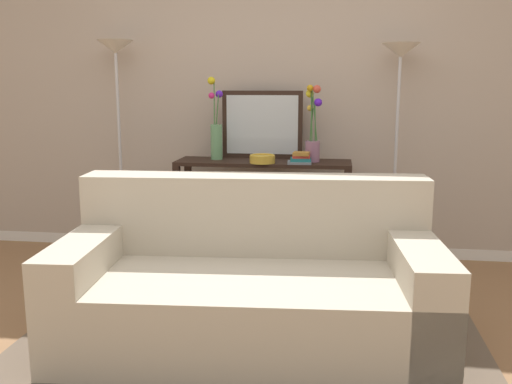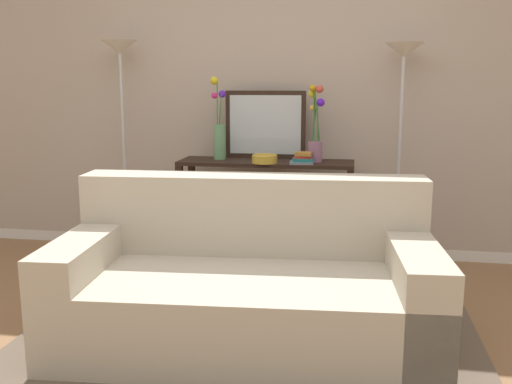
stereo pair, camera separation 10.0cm
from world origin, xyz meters
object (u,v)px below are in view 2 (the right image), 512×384
at_px(console_table, 266,193).
at_px(fruit_bowl, 265,159).
at_px(wall_mirror, 265,125).
at_px(floor_lamp_right, 402,93).
at_px(book_stack, 303,159).
at_px(vase_tall_flowers, 219,132).
at_px(floor_lamp_left, 122,88).
at_px(couch, 247,287).
at_px(vase_short_flowers, 315,134).
at_px(book_row_under_console, 225,254).

xyz_separation_m(console_table, fruit_bowl, (0.01, -0.12, 0.28)).
bearing_deg(console_table, wall_mirror, 101.30).
bearing_deg(wall_mirror, fruit_bowl, -82.04).
height_order(floor_lamp_right, book_stack, floor_lamp_right).
relative_size(console_table, vase_tall_flowers, 2.11).
bearing_deg(vase_tall_flowers, floor_lamp_right, 1.83).
bearing_deg(floor_lamp_left, floor_lamp_right, 0.00).
distance_m(wall_mirror, fruit_bowl, 0.37).
bearing_deg(wall_mirror, couch, -84.73).
bearing_deg(fruit_bowl, floor_lamp_right, 11.36).
bearing_deg(couch, wall_mirror, 95.27).
bearing_deg(floor_lamp_left, book_stack, -7.35).
relative_size(couch, vase_tall_flowers, 3.25).
height_order(floor_lamp_left, floor_lamp_right, floor_lamp_left).
bearing_deg(console_table, couch, -85.44).
bearing_deg(floor_lamp_left, wall_mirror, 4.00).
bearing_deg(book_stack, wall_mirror, 140.07).
distance_m(floor_lamp_left, vase_tall_flowers, 0.87).
bearing_deg(couch, floor_lamp_left, 131.99).
distance_m(couch, floor_lamp_left, 2.20).
height_order(vase_tall_flowers, book_stack, vase_tall_flowers).
distance_m(vase_tall_flowers, book_stack, 0.71).
height_order(console_table, vase_short_flowers, vase_short_flowers).
xyz_separation_m(floor_lamp_left, vase_tall_flowers, (0.81, -0.04, -0.33)).
relative_size(console_table, book_row_under_console, 3.12).
distance_m(console_table, vase_short_flowers, 0.60).
bearing_deg(couch, book_row_under_console, 107.98).
distance_m(book_stack, book_row_under_console, 1.02).
distance_m(couch, floor_lamp_right, 1.98).
xyz_separation_m(couch, floor_lamp_left, (-1.29, 1.44, 1.06)).
distance_m(couch, book_row_under_console, 1.45).
bearing_deg(wall_mirror, floor_lamp_left, -176.00).
relative_size(floor_lamp_left, vase_short_flowers, 3.02).
relative_size(floor_lamp_right, fruit_bowl, 8.88).
height_order(floor_lamp_left, book_row_under_console, floor_lamp_left).
relative_size(floor_lamp_right, wall_mirror, 2.67).
bearing_deg(book_row_under_console, console_table, 0.00).
relative_size(couch, book_stack, 11.28).
height_order(fruit_bowl, book_stack, book_stack).
height_order(floor_lamp_right, wall_mirror, floor_lamp_right).
distance_m(vase_short_flowers, book_stack, 0.22).
distance_m(floor_lamp_left, wall_mirror, 1.19).
xyz_separation_m(floor_lamp_right, vase_tall_flowers, (-1.37, -0.04, -0.30)).
bearing_deg(floor_lamp_left, vase_tall_flowers, -3.12).
bearing_deg(fruit_bowl, book_row_under_console, 160.41).
relative_size(console_table, floor_lamp_right, 0.79).
distance_m(console_table, floor_lamp_right, 1.26).
height_order(couch, fruit_bowl, fruit_bowl).
xyz_separation_m(couch, vase_short_flowers, (0.27, 1.36, 0.73)).
xyz_separation_m(couch, book_row_under_console, (-0.44, 1.36, -0.25)).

